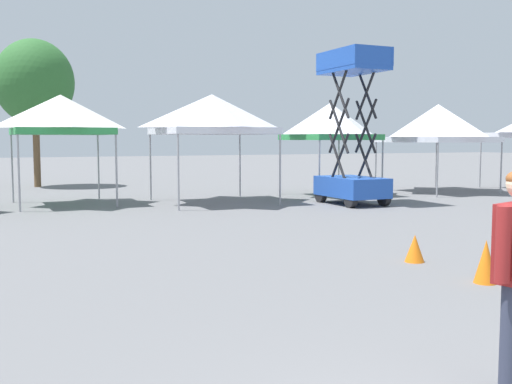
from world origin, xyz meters
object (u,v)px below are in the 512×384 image
(canopy_tent_center, at_px, (212,114))
(traffic_cone_lot_center, at_px, (415,248))
(traffic_cone_near_barrier, at_px, (486,262))
(canopy_tent_behind_right, at_px, (61,115))
(scissor_lift, at_px, (352,160))
(tree_behind_tents_left, at_px, (34,83))
(canopy_tent_behind_left, at_px, (330,122))
(canopy_tent_far_right, at_px, (438,123))

(canopy_tent_center, distance_m, traffic_cone_lot_center, 10.36)
(traffic_cone_near_barrier, bearing_deg, traffic_cone_lot_center, 88.16)
(canopy_tent_behind_right, height_order, scissor_lift, scissor_lift)
(tree_behind_tents_left, bearing_deg, canopy_tent_behind_left, -42.91)
(canopy_tent_behind_right, xyz_separation_m, scissor_lift, (8.18, -3.51, -1.37))
(canopy_tent_far_right, height_order, tree_behind_tents_left, tree_behind_tents_left)
(canopy_tent_center, bearing_deg, canopy_tent_behind_left, 6.56)
(canopy_tent_behind_left, distance_m, scissor_lift, 3.10)
(canopy_tent_center, xyz_separation_m, traffic_cone_lot_center, (-0.20, -10.04, -2.56))
(canopy_tent_far_right, distance_m, scissor_lift, 6.05)
(canopy_tent_behind_right, bearing_deg, canopy_tent_behind_left, -5.08)
(canopy_tent_behind_right, height_order, traffic_cone_lot_center, canopy_tent_behind_right)
(canopy_tent_behind_right, relative_size, canopy_tent_behind_left, 1.02)
(canopy_tent_behind_left, relative_size, scissor_lift, 0.70)
(canopy_tent_center, distance_m, canopy_tent_behind_left, 4.68)
(canopy_tent_behind_right, distance_m, canopy_tent_behind_left, 9.08)
(canopy_tent_center, relative_size, traffic_cone_lot_center, 7.56)
(scissor_lift, bearing_deg, traffic_cone_near_barrier, -113.17)
(canopy_tent_behind_left, distance_m, traffic_cone_lot_center, 11.88)
(tree_behind_tents_left, relative_size, traffic_cone_lot_center, 13.70)
(scissor_lift, relative_size, traffic_cone_near_barrier, 7.72)
(canopy_tent_behind_left, distance_m, traffic_cone_near_barrier, 13.30)
(canopy_tent_behind_right, distance_m, traffic_cone_near_barrier, 13.81)
(canopy_tent_behind_left, bearing_deg, canopy_tent_far_right, -4.14)
(traffic_cone_near_barrier, bearing_deg, canopy_tent_behind_left, 68.03)
(canopy_tent_behind_left, distance_m, tree_behind_tents_left, 12.66)
(canopy_tent_behind_right, relative_size, traffic_cone_near_barrier, 5.51)
(canopy_tent_far_right, xyz_separation_m, tree_behind_tents_left, (-13.75, 8.87, 1.76))
(scissor_lift, bearing_deg, tree_behind_tents_left, 126.53)
(scissor_lift, bearing_deg, canopy_tent_far_right, 23.60)
(tree_behind_tents_left, distance_m, traffic_cone_lot_center, 20.03)
(scissor_lift, relative_size, traffic_cone_lot_center, 10.43)
(canopy_tent_behind_right, height_order, canopy_tent_behind_left, canopy_tent_behind_right)
(scissor_lift, xyz_separation_m, traffic_cone_near_barrier, (-4.04, -9.44, -1.07))
(canopy_tent_behind_right, relative_size, traffic_cone_lot_center, 7.44)
(tree_behind_tents_left, xyz_separation_m, traffic_cone_near_barrier, (4.28, -20.68, -4.07))
(canopy_tent_behind_right, bearing_deg, tree_behind_tents_left, 91.07)
(canopy_tent_center, bearing_deg, traffic_cone_lot_center, -91.16)
(canopy_tent_behind_right, xyz_separation_m, tree_behind_tents_left, (-0.14, 7.73, 1.63))
(canopy_tent_center, height_order, traffic_cone_lot_center, canopy_tent_center)
(canopy_tent_far_right, bearing_deg, canopy_tent_behind_left, 175.86)
(canopy_tent_far_right, distance_m, tree_behind_tents_left, 16.46)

